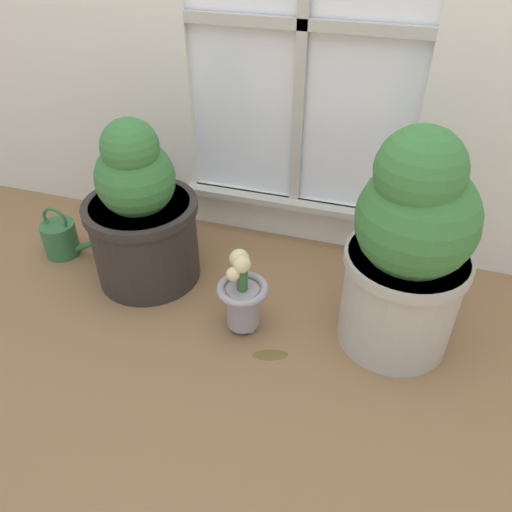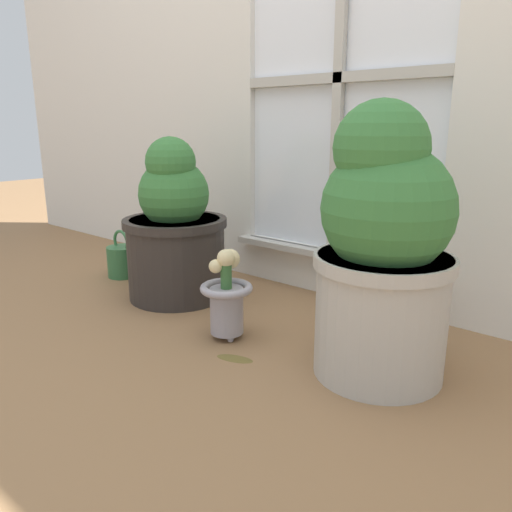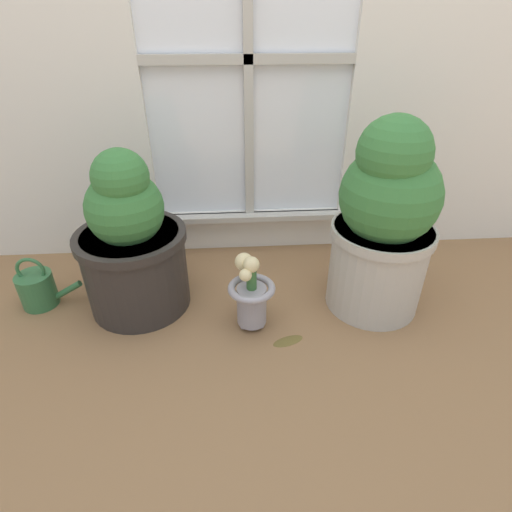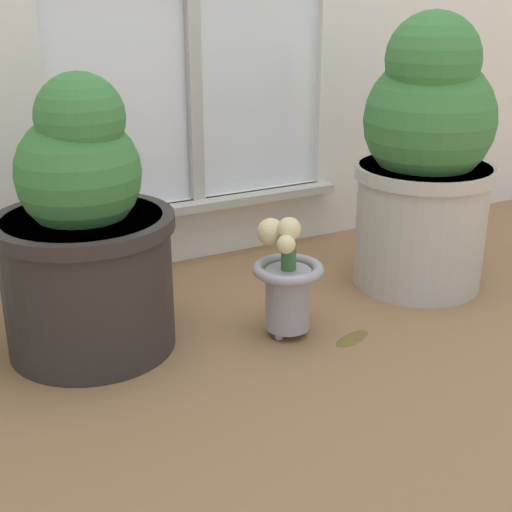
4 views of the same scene
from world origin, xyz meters
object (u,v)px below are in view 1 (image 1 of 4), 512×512
(potted_plant_left, at_px, (141,215))
(watering_can, at_px, (61,238))
(flower_vase, at_px, (242,294))
(potted_plant_right, at_px, (409,250))

(potted_plant_left, distance_m, watering_can, 0.42)
(potted_plant_left, xyz_separation_m, watering_can, (-0.38, 0.02, -0.19))
(potted_plant_left, height_order, flower_vase, potted_plant_left)
(flower_vase, bearing_deg, potted_plant_left, 159.57)
(potted_plant_left, xyz_separation_m, potted_plant_right, (0.87, -0.06, 0.08))
(potted_plant_left, bearing_deg, flower_vase, -20.43)
(potted_plant_left, distance_m, potted_plant_right, 0.88)
(watering_can, bearing_deg, flower_vase, -12.24)
(potted_plant_right, bearing_deg, flower_vase, -168.57)
(potted_plant_right, bearing_deg, watering_can, 176.43)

